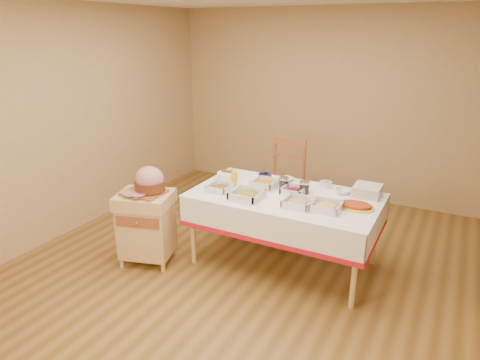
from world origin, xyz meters
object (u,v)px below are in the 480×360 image
mustard_bottle (234,178)px  bread_basket (228,176)px  butcher_cart (146,223)px  ham_on_board (149,182)px  dining_chair (283,181)px  preserve_jar_right (304,188)px  brass_platter (356,206)px  plate_stack (367,191)px  preserve_jar_left (284,184)px  dining_table (284,210)px

mustard_bottle → bread_basket: size_ratio=0.86×
butcher_cart → ham_on_board: ham_on_board is taller
dining_chair → mustard_bottle: bearing=-98.9°
ham_on_board → preserve_jar_right: size_ratio=3.30×
ham_on_board → dining_chair: bearing=62.5°
mustard_bottle → brass_platter: (1.26, 0.00, -0.07)m
butcher_cart → ham_on_board: size_ratio=1.79×
dining_chair → bread_basket: bearing=-110.2°
bread_basket → plate_stack: (1.44, 0.22, 0.01)m
plate_stack → brass_platter: size_ratio=0.78×
mustard_bottle → butcher_cart: bearing=-139.1°
preserve_jar_right → mustard_bottle: bearing=-169.3°
dining_chair → preserve_jar_right: dining_chair is taller
dining_chair → preserve_jar_left: (0.34, -0.82, 0.28)m
preserve_jar_right → bread_basket: preserve_jar_right is taller
plate_stack → brass_platter: bearing=-94.0°
preserve_jar_left → mustard_bottle: 0.52m
bread_basket → mustard_bottle: bearing=-41.5°
dining_chair → mustard_bottle: size_ratio=5.46×
dining_table → ham_on_board: size_ratio=4.33×
dining_chair → bread_basket: size_ratio=4.70×
butcher_cart → plate_stack: (1.97, 0.96, 0.39)m
preserve_jar_left → bread_basket: (-0.65, -0.01, -0.02)m
dining_table → dining_chair: size_ratio=1.74×
dining_table → bread_basket: bread_basket is taller
plate_stack → dining_table: bearing=-154.2°
dining_table → butcher_cart: size_ratio=2.42×
brass_platter → mustard_bottle: bearing=-179.9°
butcher_cart → preserve_jar_left: size_ratio=5.86×
ham_on_board → mustard_bottle: size_ratio=2.19×
preserve_jar_right → plate_stack: (0.57, 0.22, -0.00)m
dining_chair → ham_on_board: 1.77m
bread_basket → preserve_jar_left: bearing=1.0°
preserve_jar_left → preserve_jar_right: (0.22, -0.01, -0.00)m
ham_on_board → dining_table: bearing=25.5°
dining_chair → plate_stack: 1.31m
dining_table → dining_chair: dining_chair is taller
preserve_jar_left → brass_platter: (0.76, -0.15, -0.04)m
dining_table → plate_stack: (0.72, 0.35, 0.22)m
ham_on_board → plate_stack: (1.93, 0.93, -0.06)m
dining_chair → preserve_jar_right: 1.05m
preserve_jar_left → brass_platter: size_ratio=0.40×
preserve_jar_left → preserve_jar_right: same height
plate_stack → preserve_jar_left: bearing=-165.0°
preserve_jar_right → mustard_bottle: 0.73m
preserve_jar_right → mustard_bottle: (-0.72, -0.14, 0.03)m
butcher_cart → preserve_jar_left: (1.19, 0.75, 0.39)m
dining_chair → brass_platter: dining_chair is taller
butcher_cart → mustard_bottle: mustard_bottle is taller
dining_table → dining_chair: bearing=113.2°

